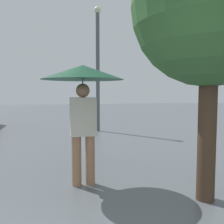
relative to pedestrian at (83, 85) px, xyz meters
The scene contains 3 objects.
pedestrian is the anchor object (origin of this frame).
tree 2.07m from the pedestrian, 30.66° to the right, with size 2.08×2.08×3.63m.
street_lamp 5.65m from the pedestrian, 77.56° to the left, with size 0.26×0.26×4.63m.
Camera 1 is at (0.08, -0.75, 1.48)m, focal length 40.00 mm.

